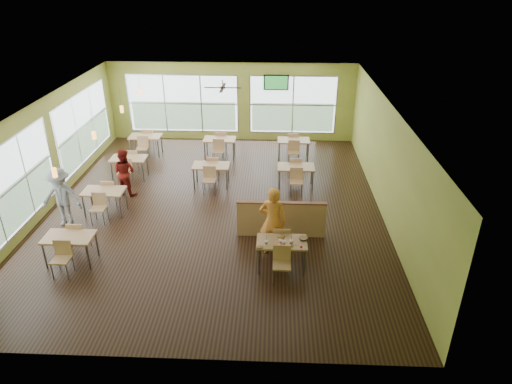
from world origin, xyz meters
TOP-DOWN VIEW (x-y plane):
  - room at (0.00, 0.00)m, footprint 12.00×12.04m
  - window_bays at (-2.65, 3.08)m, footprint 9.24×10.24m
  - main_table at (2.00, -3.00)m, footprint 1.22×1.52m
  - half_wall_divider at (2.00, -1.55)m, footprint 2.40×0.14m
  - dining_tables at (-1.05, 1.71)m, footprint 6.92×8.72m
  - pendant_lights at (-3.20, 0.68)m, footprint 0.11×7.31m
  - ceiling_fan at (-0.00, 3.00)m, footprint 1.25×1.25m
  - tv_backwall at (1.80, 5.90)m, footprint 1.00×0.07m
  - man_plaid at (1.77, -2.38)m, footprint 0.74×0.54m
  - patron_maroon at (-2.97, 0.79)m, footprint 0.89×0.79m
  - patron_grey at (-4.13, -1.21)m, footprint 1.15×0.69m
  - cup_blue at (1.63, -3.17)m, footprint 0.08×0.08m
  - cup_yellow at (1.97, -3.12)m, footprint 0.09×0.09m
  - cup_red_near at (2.04, -3.18)m, footprint 0.09×0.09m
  - cup_red_far at (2.22, -3.14)m, footprint 0.09×0.09m
  - food_basket at (2.52, -2.90)m, footprint 0.22×0.22m
  - ketchup_cup at (2.45, -3.25)m, footprint 0.06×0.06m
  - wrapper_left at (1.48, -3.30)m, footprint 0.19×0.18m
  - wrapper_mid at (1.97, -2.81)m, footprint 0.20×0.18m
  - wrapper_right at (2.20, -3.21)m, footprint 0.13×0.12m

SIDE VIEW (x-z plane):
  - half_wall_divider at x=2.00m, z-range 0.00..1.04m
  - dining_tables at x=-1.05m, z-range 0.20..1.07m
  - main_table at x=2.00m, z-range 0.20..1.07m
  - ketchup_cup at x=2.45m, z-range 0.75..0.77m
  - patron_maroon at x=-2.97m, z-range 0.00..1.53m
  - wrapper_right at x=2.20m, z-range 0.75..0.78m
  - wrapper_left at x=1.48m, z-range 0.75..0.79m
  - wrapper_mid at x=1.97m, z-range 0.75..0.80m
  - food_basket at x=2.52m, z-range 0.75..0.80m
  - cup_blue at x=1.63m, z-range 0.66..0.96m
  - cup_yellow at x=1.97m, z-range 0.66..0.97m
  - cup_red_near at x=2.04m, z-range 0.65..0.98m
  - cup_red_far at x=2.22m, z-range 0.65..0.99m
  - patron_grey at x=-4.13m, z-range 0.00..1.74m
  - man_plaid at x=1.77m, z-range 0.00..1.87m
  - window_bays at x=-2.65m, z-range 0.29..2.66m
  - room at x=0.00m, z-range 0.00..3.20m
  - tv_backwall at x=1.80m, z-range 2.15..2.75m
  - pendant_lights at x=-3.20m, z-range 2.02..2.88m
  - ceiling_fan at x=0.00m, z-range 2.80..3.09m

